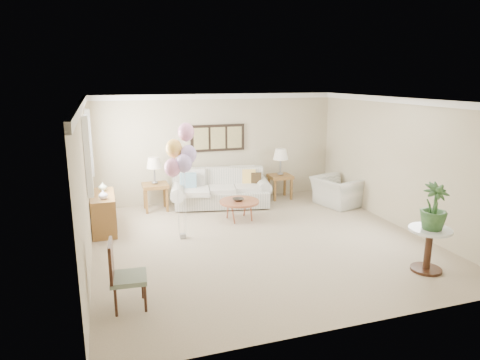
{
  "coord_description": "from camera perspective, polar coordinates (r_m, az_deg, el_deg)",
  "views": [
    {
      "loc": [
        -2.7,
        -7.03,
        2.98
      ],
      "look_at": [
        -0.2,
        0.6,
        1.05
      ],
      "focal_mm": 32.0,
      "sensor_mm": 36.0,
      "label": 1
    }
  ],
  "objects": [
    {
      "name": "armchair",
      "position": [
        10.43,
        12.82,
        -1.5
      ],
      "size": [
        1.13,
        1.22,
        0.67
      ],
      "primitive_type": "imported",
      "rotation": [
        0.0,
        0.0,
        1.81
      ],
      "color": "beige",
      "rests_on": "ground"
    },
    {
      "name": "lamp_left",
      "position": [
        9.81,
        -11.39,
        2.15
      ],
      "size": [
        0.35,
        0.35,
        0.61
      ],
      "color": "gray",
      "rests_on": "end_table_left"
    },
    {
      "name": "potted_plant",
      "position": [
        7.15,
        24.45,
        -3.26
      ],
      "size": [
        0.42,
        0.42,
        0.72
      ],
      "primitive_type": "imported",
      "rotation": [
        0.0,
        0.0,
        -0.03
      ],
      "color": "#234923",
      "rests_on": "side_table"
    },
    {
      "name": "credenza",
      "position": [
        8.92,
        -17.73,
        -4.16
      ],
      "size": [
        0.46,
        1.2,
        0.74
      ],
      "color": "brown",
      "rests_on": "ground"
    },
    {
      "name": "vase_sage",
      "position": [
        9.1,
        -17.84,
        -0.83
      ],
      "size": [
        0.2,
        0.2,
        0.18
      ],
      "primitive_type": "imported",
      "rotation": [
        0.0,
        0.0,
        -0.19
      ],
      "color": "beige",
      "rests_on": "credenza"
    },
    {
      "name": "sofa",
      "position": [
        10.14,
        -2.53,
        -1.54
      ],
      "size": [
        2.56,
        1.31,
        0.88
      ],
      "color": "beige",
      "rests_on": "ground"
    },
    {
      "name": "ground_plane",
      "position": [
        8.1,
        2.71,
        -8.09
      ],
      "size": [
        6.0,
        6.0,
        0.0
      ],
      "primitive_type": "plane",
      "color": "#B6A58E"
    },
    {
      "name": "room_shell",
      "position": [
        7.7,
        1.84,
        3.39
      ],
      "size": [
        6.04,
        6.04,
        2.6
      ],
      "color": "tan",
      "rests_on": "ground"
    },
    {
      "name": "end_table_left",
      "position": [
        9.94,
        -11.24,
        -1.06
      ],
      "size": [
        0.57,
        0.52,
        0.62
      ],
      "color": "brown",
      "rests_on": "ground"
    },
    {
      "name": "end_table_right",
      "position": [
        10.76,
        5.38,
        0.17
      ],
      "size": [
        0.55,
        0.5,
        0.6
      ],
      "color": "brown",
      "rests_on": "ground"
    },
    {
      "name": "accent_chair",
      "position": [
        5.9,
        -15.36,
        -11.93
      ],
      "size": [
        0.5,
        0.5,
        0.95
      ],
      "color": "gray",
      "rests_on": "ground"
    },
    {
      "name": "decor_bowl",
      "position": [
        9.06,
        -0.25,
        -2.64
      ],
      "size": [
        0.25,
        0.25,
        0.06
      ],
      "primitive_type": "imported",
      "rotation": [
        0.0,
        0.0,
        -0.05
      ],
      "color": "#2A2520",
      "rests_on": "coffee_table"
    },
    {
      "name": "balloon_cluster",
      "position": [
        7.84,
        -7.87,
        3.5
      ],
      "size": [
        0.61,
        0.51,
        2.18
      ],
      "color": "gray",
      "rests_on": "ground"
    },
    {
      "name": "lamp_right",
      "position": [
        10.64,
        5.45,
        3.33
      ],
      "size": [
        0.37,
        0.37,
        0.66
      ],
      "color": "gray",
      "rests_on": "end_table_right"
    },
    {
      "name": "vase_white",
      "position": [
        8.46,
        -17.78,
        -1.87
      ],
      "size": [
        0.22,
        0.22,
        0.18
      ],
      "primitive_type": "imported",
      "rotation": [
        0.0,
        0.0,
        0.4
      ],
      "color": "white",
      "rests_on": "credenza"
    },
    {
      "name": "wall_art_triptych",
      "position": [
        10.45,
        -2.98,
        5.63
      ],
      "size": [
        1.35,
        0.06,
        0.65
      ],
      "color": "black",
      "rests_on": "ground"
    },
    {
      "name": "coffee_table",
      "position": [
        9.11,
        -0.09,
        -2.97
      ],
      "size": [
        0.85,
        0.85,
        0.43
      ],
      "color": "brown",
      "rests_on": "ground"
    },
    {
      "name": "side_table",
      "position": [
        7.33,
        23.92,
        -7.2
      ],
      "size": [
        0.65,
        0.65,
        0.71
      ],
      "color": "silver",
      "rests_on": "ground"
    }
  ]
}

